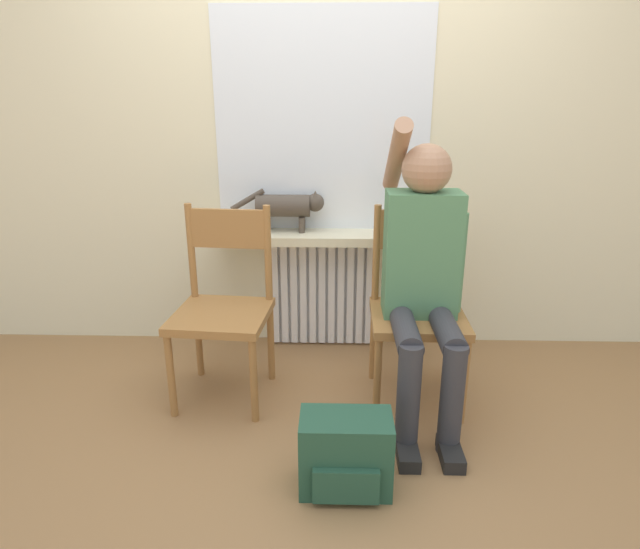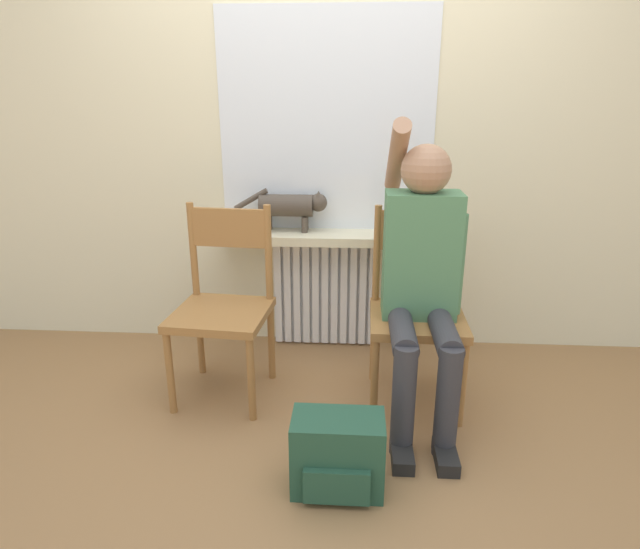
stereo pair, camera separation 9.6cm
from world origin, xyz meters
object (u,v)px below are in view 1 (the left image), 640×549
person (424,270)px  backpack (346,454)px  cat (288,206)px  chair_right (417,306)px  chair_left (223,304)px

person → backpack: bearing=-121.4°
cat → backpack: bearing=-75.9°
chair_right → cat: (-0.67, 0.55, 0.38)m
chair_left → person: 0.98m
chair_left → backpack: chair_left is taller
person → backpack: (-0.35, -0.58, -0.55)m
chair_left → backpack: size_ratio=2.69×
chair_right → person: person is taller
person → cat: 0.96m
chair_left → chair_right: (0.94, 0.00, 0.00)m
cat → chair_right: bearing=-39.5°
cat → backpack: size_ratio=1.51×
chair_left → person: person is taller
person → backpack: 0.88m
chair_right → cat: cat is taller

